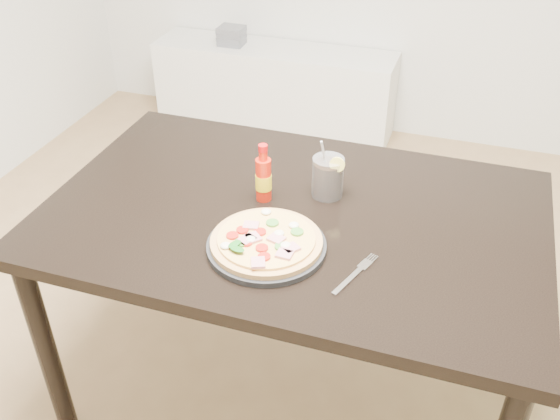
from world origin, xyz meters
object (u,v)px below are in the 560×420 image
(plate, at_px, (267,246))
(fork, at_px, (356,273))
(hot_sauce_bottle, at_px, (264,178))
(cola_cup, at_px, (328,178))
(dining_table, at_px, (293,234))
(media_console, at_px, (274,89))
(pizza, at_px, (266,240))

(plate, height_order, fork, plate)
(hot_sauce_bottle, xyz_separation_m, fork, (0.33, -0.24, -0.07))
(cola_cup, bearing_deg, dining_table, -121.80)
(hot_sauce_bottle, height_order, cola_cup, cola_cup)
(media_console, bearing_deg, hot_sauce_bottle, -72.06)
(media_console, bearing_deg, fork, -66.08)
(dining_table, height_order, media_console, dining_table)
(dining_table, bearing_deg, plate, -94.27)
(plate, relative_size, hot_sauce_bottle, 1.76)
(dining_table, xyz_separation_m, cola_cup, (0.07, 0.11, 0.14))
(cola_cup, bearing_deg, hot_sauce_bottle, -154.34)
(fork, bearing_deg, plate, -165.99)
(media_console, bearing_deg, pizza, -71.73)
(hot_sauce_bottle, distance_m, fork, 0.42)
(plate, distance_m, hot_sauce_bottle, 0.24)
(fork, distance_m, media_console, 2.33)
(pizza, bearing_deg, hot_sauce_bottle, 111.02)
(dining_table, bearing_deg, hot_sauce_bottle, 162.97)
(dining_table, distance_m, cola_cup, 0.19)
(dining_table, height_order, plate, plate)
(plate, distance_m, media_console, 2.23)
(hot_sauce_bottle, bearing_deg, cola_cup, 25.66)
(fork, bearing_deg, hot_sauce_bottle, 163.32)
(dining_table, distance_m, plate, 0.21)
(pizza, height_order, cola_cup, cola_cup)
(dining_table, distance_m, fork, 0.33)
(pizza, distance_m, cola_cup, 0.31)
(pizza, xyz_separation_m, media_console, (-0.68, 2.06, -0.53))
(plate, xyz_separation_m, hot_sauce_bottle, (-0.09, 0.22, 0.06))
(pizza, xyz_separation_m, fork, (0.24, -0.02, -0.02))
(plate, xyz_separation_m, pizza, (-0.00, -0.00, 0.02))
(plate, height_order, cola_cup, cola_cup)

